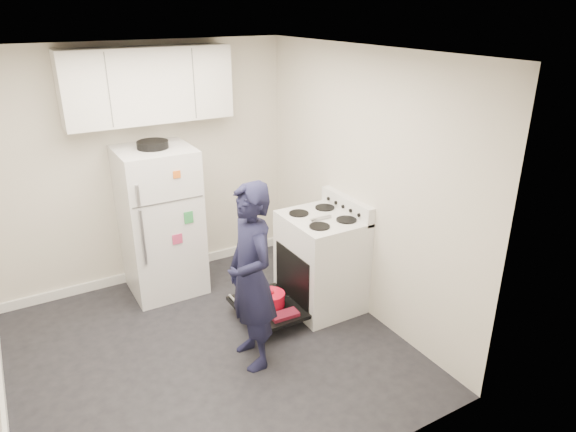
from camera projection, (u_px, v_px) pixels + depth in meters
room at (194, 224)px, 4.04m from camera, size 3.21×3.21×2.51m
electric_range at (320, 263)px, 5.02m from camera, size 0.66×0.76×1.10m
open_oven_door at (269, 304)px, 4.86m from camera, size 0.55×0.70×0.21m
refrigerator at (160, 221)px, 5.22m from camera, size 0.72×0.74×1.60m
upper_cabinets at (148, 85)px, 4.88m from camera, size 1.60×0.33×0.70m
person at (251, 277)px, 4.10m from camera, size 0.41×0.60×1.59m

